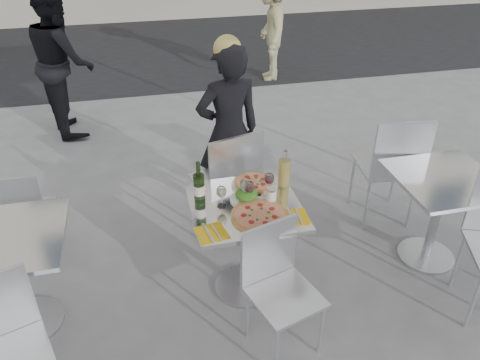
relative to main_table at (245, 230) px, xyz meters
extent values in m
plane|color=slate|center=(0.00, 0.00, -0.54)|extent=(80.00, 80.00, 0.00)
cube|color=black|center=(0.00, 6.50, -0.54)|extent=(24.00, 5.00, 0.00)
cylinder|color=#B7BABF|center=(0.00, 0.00, -0.53)|extent=(0.44, 0.44, 0.02)
cylinder|color=#B7BABF|center=(0.00, 0.00, -0.17)|extent=(0.07, 0.07, 0.72)
cube|color=silver|center=(0.00, 0.00, 0.20)|extent=(0.72, 0.72, 0.03)
cylinder|color=#B7BABF|center=(-1.50, 0.00, -0.53)|extent=(0.44, 0.44, 0.02)
cylinder|color=#B7BABF|center=(-1.50, 0.00, -0.17)|extent=(0.07, 0.07, 0.72)
cube|color=silver|center=(-1.50, 0.00, 0.20)|extent=(0.72, 0.72, 0.03)
cylinder|color=#B7BABF|center=(1.50, 0.00, -0.53)|extent=(0.44, 0.44, 0.02)
cylinder|color=#B7BABF|center=(1.50, 0.00, -0.17)|extent=(0.07, 0.07, 0.72)
cube|color=silver|center=(1.50, 0.00, 0.20)|extent=(0.72, 0.72, 0.03)
cylinder|color=silver|center=(0.13, 0.96, -0.30)|extent=(0.03, 0.03, 0.48)
cylinder|color=silver|center=(-0.24, 0.85, -0.30)|extent=(0.03, 0.03, 0.48)
cylinder|color=silver|center=(0.23, 0.59, -0.30)|extent=(0.03, 0.03, 0.48)
cylinder|color=silver|center=(-0.14, 0.48, -0.30)|extent=(0.03, 0.03, 0.48)
cube|color=silver|center=(-0.01, 0.72, -0.04)|extent=(0.56, 0.56, 0.03)
cube|color=silver|center=(0.06, 0.50, 0.21)|extent=(0.44, 0.15, 0.48)
cylinder|color=silver|center=(0.01, -0.76, -0.33)|extent=(0.02, 0.02, 0.42)
cylinder|color=silver|center=(0.33, -0.66, -0.33)|extent=(0.02, 0.02, 0.42)
cylinder|color=silver|center=(-0.09, -0.44, -0.33)|extent=(0.02, 0.02, 0.42)
cylinder|color=silver|center=(0.23, -0.35, -0.33)|extent=(0.02, 0.02, 0.42)
cube|color=silver|center=(0.12, -0.55, -0.11)|extent=(0.49, 0.49, 0.02)
cube|color=silver|center=(0.06, -0.37, 0.11)|extent=(0.38, 0.14, 0.42)
cylinder|color=silver|center=(-1.37, 0.90, -0.34)|extent=(0.02, 0.02, 0.40)
cylinder|color=silver|center=(-1.70, 0.91, -0.34)|extent=(0.02, 0.02, 0.40)
cylinder|color=silver|center=(-1.39, 0.58, -0.34)|extent=(0.02, 0.02, 0.40)
cylinder|color=silver|center=(-1.71, 0.59, -0.34)|extent=(0.02, 0.02, 0.40)
cube|color=silver|center=(-1.54, 0.75, -0.13)|extent=(0.40, 0.40, 0.02)
cube|color=silver|center=(-1.55, 0.56, 0.09)|extent=(0.38, 0.04, 0.40)
cylinder|color=silver|center=(-1.31, -0.44, -0.33)|extent=(0.02, 0.02, 0.41)
cube|color=silver|center=(-1.41, -0.65, -0.12)|extent=(0.49, 0.49, 0.02)
cylinder|color=silver|center=(1.61, 0.80, -0.29)|extent=(0.03, 0.03, 0.50)
cylinder|color=silver|center=(1.22, 0.85, -0.29)|extent=(0.03, 0.03, 0.50)
cylinder|color=silver|center=(1.56, 0.40, -0.29)|extent=(0.03, 0.03, 0.50)
cylinder|color=silver|center=(1.17, 0.45, -0.29)|extent=(0.03, 0.03, 0.50)
cube|color=silver|center=(1.39, 0.62, -0.03)|extent=(0.52, 0.52, 0.03)
cube|color=silver|center=(1.36, 0.39, 0.24)|extent=(0.46, 0.08, 0.50)
cylinder|color=silver|center=(1.37, -0.70, -0.30)|extent=(0.03, 0.03, 0.49)
cylinder|color=silver|center=(1.50, -0.33, -0.30)|extent=(0.03, 0.03, 0.49)
imported|color=black|center=(0.11, 1.05, 0.23)|extent=(0.61, 0.44, 1.54)
imported|color=black|center=(-1.40, 3.11, 0.31)|extent=(0.84, 0.97, 1.70)
imported|color=tan|center=(1.42, 4.32, 0.22)|extent=(0.70, 1.05, 1.52)
cylinder|color=tan|center=(0.06, -0.15, 0.22)|extent=(0.36, 0.36, 0.02)
cylinder|color=beige|center=(0.06, -0.15, 0.23)|extent=(0.32, 0.32, 0.00)
cylinder|color=white|center=(0.11, 0.21, 0.22)|extent=(0.31, 0.31, 0.01)
cylinder|color=tan|center=(0.11, 0.22, 0.23)|extent=(0.27, 0.27, 0.02)
cylinder|color=beige|center=(0.11, 0.21, 0.24)|extent=(0.24, 0.24, 0.00)
cylinder|color=white|center=(0.02, 0.05, 0.22)|extent=(0.22, 0.22, 0.01)
ellipsoid|color=#205F17|center=(0.02, 0.05, 0.26)|extent=(0.15, 0.15, 0.08)
sphere|color=#B21914|center=(0.06, 0.07, 0.27)|extent=(0.03, 0.03, 0.03)
cylinder|color=#2C4E1D|center=(-0.28, 0.11, 0.31)|extent=(0.07, 0.07, 0.20)
cone|color=#2C4E1D|center=(-0.28, 0.11, 0.41)|extent=(0.07, 0.07, 0.03)
cylinder|color=#2C4E1D|center=(-0.28, 0.11, 0.46)|extent=(0.03, 0.03, 0.10)
cylinder|color=silver|center=(-0.28, 0.11, 0.30)|extent=(0.07, 0.08, 0.07)
cylinder|color=#DEC65E|center=(0.31, 0.14, 0.32)|extent=(0.08, 0.08, 0.22)
cylinder|color=white|center=(0.31, 0.14, 0.46)|extent=(0.03, 0.03, 0.08)
cylinder|color=white|center=(0.17, -0.01, 0.26)|extent=(0.06, 0.06, 0.09)
cylinder|color=silver|center=(0.17, -0.01, 0.31)|extent=(0.06, 0.06, 0.02)
cylinder|color=white|center=(-0.15, 0.02, 0.21)|extent=(0.06, 0.06, 0.00)
cylinder|color=white|center=(-0.15, 0.02, 0.26)|extent=(0.01, 0.01, 0.09)
ellipsoid|color=white|center=(-0.15, 0.02, 0.33)|extent=(0.07, 0.07, 0.08)
ellipsoid|color=#F2F4AC|center=(-0.15, 0.02, 0.32)|extent=(0.05, 0.05, 0.05)
cylinder|color=white|center=(0.01, 0.05, 0.21)|extent=(0.06, 0.06, 0.00)
cylinder|color=white|center=(0.01, 0.05, 0.26)|extent=(0.01, 0.01, 0.09)
ellipsoid|color=white|center=(0.01, 0.05, 0.33)|extent=(0.07, 0.07, 0.08)
ellipsoid|color=#F2F4AC|center=(0.01, 0.05, 0.32)|extent=(0.05, 0.05, 0.05)
cylinder|color=white|center=(0.04, 0.03, 0.21)|extent=(0.06, 0.06, 0.00)
cylinder|color=white|center=(0.04, 0.03, 0.26)|extent=(0.01, 0.01, 0.09)
ellipsoid|color=white|center=(0.04, 0.03, 0.33)|extent=(0.07, 0.07, 0.08)
ellipsoid|color=#43090F|center=(0.04, 0.03, 0.32)|extent=(0.05, 0.05, 0.05)
cylinder|color=white|center=(0.19, 0.10, 0.21)|extent=(0.06, 0.06, 0.00)
cylinder|color=white|center=(0.19, 0.10, 0.26)|extent=(0.01, 0.01, 0.09)
ellipsoid|color=white|center=(0.19, 0.10, 0.33)|extent=(0.07, 0.07, 0.08)
ellipsoid|color=#43090F|center=(0.19, 0.10, 0.32)|extent=(0.05, 0.05, 0.05)
cube|color=yellow|center=(-0.27, -0.25, 0.21)|extent=(0.21, 0.21, 0.00)
cube|color=#B7BABF|center=(-0.29, -0.25, 0.22)|extent=(0.05, 0.20, 0.00)
cube|color=#B7BABF|center=(-0.24, -0.25, 0.22)|extent=(0.04, 0.18, 0.00)
cube|color=yellow|center=(0.27, -0.21, 0.21)|extent=(0.19, 0.19, 0.00)
cube|color=#B7BABF|center=(0.25, -0.21, 0.22)|extent=(0.03, 0.20, 0.00)
cube|color=#B7BABF|center=(0.30, -0.21, 0.22)|extent=(0.02, 0.18, 0.00)
camera|label=1|loc=(-0.61, -2.46, 1.98)|focal=35.00mm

